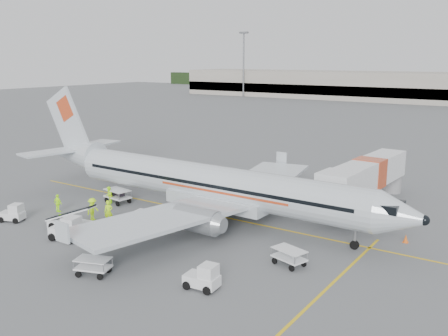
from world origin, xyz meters
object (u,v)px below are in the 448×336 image
Objects in this scene: tug_fore at (202,276)px; tug_mid at (66,228)px; aircraft at (211,159)px; tug_aft at (12,213)px; jet_bridge at (369,183)px; belt_loader at (73,213)px.

tug_mid reaches higher than tug_fore.
tug_aft is (-13.31, -10.06, -4.41)m from aircraft.
jet_bridge is at bearing 77.76° from tug_fore.
tug_mid is (-5.99, -10.37, -4.25)m from aircraft.
aircraft is 15.87× the size of tug_mid.
tug_mid is (-13.28, 0.86, 0.12)m from tug_fore.
aircraft is 12.70m from tug_mid.
aircraft is 2.20× the size of jet_bridge.
aircraft is at bearing -129.58° from jet_bridge.
tug_mid is at bearing 170.98° from tug_fore.
jet_bridge is at bearing 19.22° from tug_aft.
tug_aft is (-7.32, 0.31, -0.16)m from tug_mid.
belt_loader is (-7.09, -8.78, -3.72)m from aircraft.
aircraft is 19.32× the size of tug_aft.
aircraft is 14.09m from tug_fore.
tug_fore is 20.63m from tug_aft.
aircraft is at bearing 14.50° from tug_aft.
aircraft is 18.35× the size of tug_fore.
belt_loader is 2.26× the size of tug_mid.
jet_bridge reaches higher than tug_mid.
aircraft reaches higher than jet_bridge.
tug_mid is at bearing -119.30° from aircraft.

